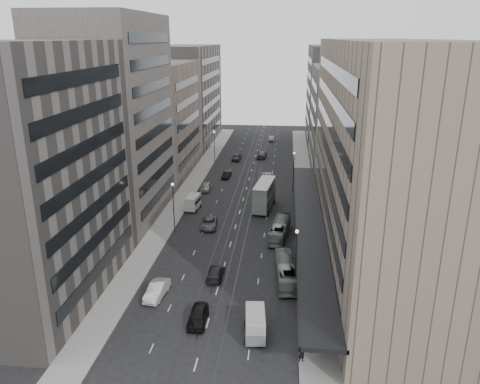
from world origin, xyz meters
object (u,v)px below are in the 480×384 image
at_px(bus_near, 285,271).
at_px(double_decker, 264,195).
at_px(bus_far, 280,230).
at_px(panel_van, 193,202).
at_px(sedan_1, 157,290).
at_px(pedestrian, 301,353).
at_px(sedan_0, 198,316).
at_px(vw_microbus, 255,323).
at_px(sedan_2, 209,223).

relative_size(bus_near, double_decker, 1.03).
xyz_separation_m(bus_far, panel_van, (-16.13, 10.94, 0.14)).
bearing_deg(panel_van, sedan_1, -81.31).
xyz_separation_m(bus_far, pedestrian, (2.72, -29.97, -0.28)).
xyz_separation_m(double_decker, pedestrian, (5.86, -42.70, -1.70)).
bearing_deg(bus_far, double_decker, -68.96).
xyz_separation_m(double_decker, sedan_0, (-5.43, -37.05, -1.93)).
bearing_deg(bus_far, sedan_1, 60.14).
distance_m(double_decker, panel_van, 13.17).
relative_size(bus_far, pedestrian, 5.26).
xyz_separation_m(vw_microbus, pedestrian, (4.78, -3.98, -0.41)).
distance_m(panel_van, sedan_1, 30.36).
relative_size(panel_van, sedan_0, 0.90).
bearing_deg(pedestrian, sedan_2, -87.79).
height_order(sedan_0, pedestrian, pedestrian).
bearing_deg(sedan_0, panel_van, 100.97).
relative_size(sedan_1, pedestrian, 2.83).
xyz_separation_m(bus_far, double_decker, (-3.14, 12.73, 1.42)).
bearing_deg(pedestrian, panel_van, -86.94).
xyz_separation_m(bus_far, vw_microbus, (-2.06, -25.99, 0.13)).
height_order(bus_far, sedan_1, bus_far).
distance_m(sedan_1, sedan_2, 22.45).
bearing_deg(pedestrian, vw_microbus, -61.48).
relative_size(vw_microbus, sedan_1, 0.98).
relative_size(double_decker, sedan_0, 1.94).
relative_size(bus_near, sedan_1, 1.92).
height_order(sedan_2, pedestrian, pedestrian).
height_order(double_decker, sedan_2, double_decker).
distance_m(bus_near, bus_far, 13.79).
bearing_deg(double_decker, pedestrian, -74.56).
relative_size(panel_van, pedestrian, 2.43).
bearing_deg(panel_van, sedan_2, -56.07).
relative_size(vw_microbus, panel_van, 1.14).
bearing_deg(double_decker, sedan_1, -102.04).
height_order(bus_far, double_decker, double_decker).
bearing_deg(sedan_1, bus_far, 58.31).
bearing_deg(sedan_0, sedan_2, 95.72).
relative_size(bus_near, bus_far, 1.03).
height_order(double_decker, sedan_1, double_decker).
height_order(vw_microbus, sedan_0, vw_microbus).
relative_size(bus_far, sedan_1, 1.86).
height_order(bus_far, panel_van, panel_van).
distance_m(bus_far, panel_van, 19.49).
bearing_deg(sedan_2, vw_microbus, -77.15).
xyz_separation_m(panel_van, sedan_0, (7.56, -35.26, -0.65)).
bearing_deg(double_decker, bus_near, -73.44).
relative_size(double_decker, sedan_1, 1.85).
bearing_deg(sedan_2, sedan_0, -89.00).
bearing_deg(panel_van, double_decker, 13.69).
height_order(bus_near, sedan_0, bus_near).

